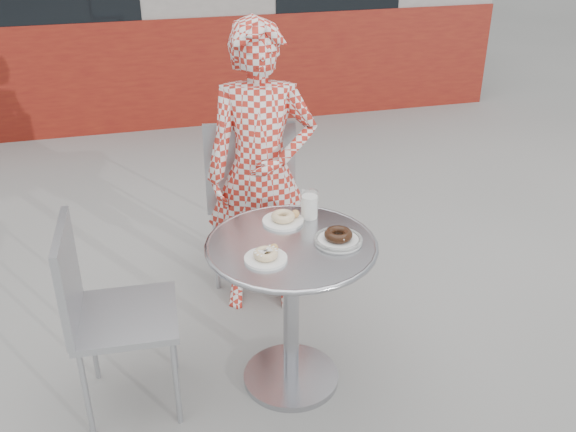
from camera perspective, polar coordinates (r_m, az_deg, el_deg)
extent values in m
plane|color=gray|center=(3.12, 0.68, -13.73)|extent=(60.00, 60.00, 0.00)
cube|color=maroon|center=(6.17, -8.63, 12.56)|extent=(6.02, 0.20, 1.00)
cylinder|color=silver|center=(3.08, 0.27, -14.06)|extent=(0.44, 0.44, 0.03)
cylinder|color=silver|center=(2.86, 0.28, -8.79)|extent=(0.07, 0.07, 0.70)
cylinder|color=silver|center=(2.66, 0.30, -2.61)|extent=(0.70, 0.70, 0.02)
torus|color=silver|center=(2.66, 0.30, -2.61)|extent=(0.73, 0.73, 0.02)
cube|color=#A9ACB1|center=(3.64, -3.43, 2.15)|extent=(0.54, 0.54, 0.03)
cube|color=#A9ACB1|center=(3.34, -3.38, 4.42)|extent=(0.47, 0.11, 0.47)
cube|color=#A9ACB1|center=(2.79, -14.19, -8.68)|extent=(0.44, 0.44, 0.03)
cube|color=#A9ACB1|center=(2.69, -18.99, -5.11)|extent=(0.05, 0.42, 0.42)
imported|color=#B5271B|center=(3.23, -2.40, 3.80)|extent=(0.62, 0.47, 1.52)
cylinder|color=white|center=(2.82, -0.44, -0.45)|extent=(0.18, 0.18, 0.01)
torus|color=tan|center=(2.81, -0.44, -0.03)|extent=(0.11, 0.11, 0.03)
sphere|color=#B77A3F|center=(2.83, 0.66, 0.21)|extent=(0.04, 0.04, 0.04)
cylinder|color=white|center=(2.54, -1.99, -3.81)|extent=(0.17, 0.17, 0.01)
torus|color=tan|center=(2.53, -2.00, -3.38)|extent=(0.10, 0.10, 0.03)
sphere|color=#B77A3F|center=(2.57, -1.25, -2.84)|extent=(0.03, 0.03, 0.03)
cylinder|color=white|center=(2.67, 4.48, -2.15)|extent=(0.20, 0.20, 0.01)
torus|color=black|center=(2.66, 4.50, -1.65)|extent=(0.12, 0.12, 0.04)
torus|color=black|center=(2.67, 4.48, -2.07)|extent=(0.20, 0.20, 0.02)
cylinder|color=white|center=(2.84, 1.91, 0.83)|extent=(0.07, 0.07, 0.11)
cylinder|color=white|center=(2.83, 1.92, 1.02)|extent=(0.08, 0.08, 0.13)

